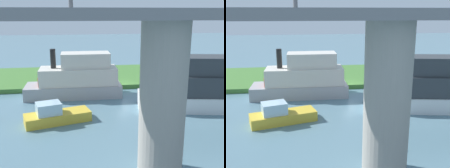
% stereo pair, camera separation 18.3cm
% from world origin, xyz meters
% --- Properties ---
extents(ground_plane, '(160.00, 160.00, 0.00)m').
position_xyz_m(ground_plane, '(0.00, 0.00, 0.00)').
color(ground_plane, slate).
extents(grassy_bank, '(80.00, 12.00, 0.50)m').
position_xyz_m(grassy_bank, '(0.00, -6.00, 0.25)').
color(grassy_bank, '#427533').
rests_on(grassy_bank, ground).
extents(bridge_pylon, '(2.40, 2.40, 8.21)m').
position_xyz_m(bridge_pylon, '(0.59, 16.72, 4.10)').
color(bridge_pylon, '#9E998E').
rests_on(bridge_pylon, ground).
extents(bridge_span, '(62.91, 4.30, 3.25)m').
position_xyz_m(bridge_span, '(0.59, 16.70, 8.71)').
color(bridge_span, slate).
rests_on(bridge_span, bridge_pylon).
extents(person_on_bank, '(0.51, 0.51, 1.39)m').
position_xyz_m(person_on_bank, '(0.87, -1.62, 1.20)').
color(person_on_bank, '#2D334C').
rests_on(person_on_bank, grassy_bank).
extents(mooring_post, '(0.20, 0.20, 0.71)m').
position_xyz_m(mooring_post, '(6.20, -1.66, 0.85)').
color(mooring_post, brown).
rests_on(mooring_post, grassy_bank).
extents(motorboat_white, '(10.75, 5.23, 5.26)m').
position_xyz_m(motorboat_white, '(-6.20, 7.27, 1.95)').
color(motorboat_white, white).
rests_on(motorboat_white, ground).
extents(skiff_small, '(9.81, 3.39, 4.99)m').
position_xyz_m(skiff_small, '(4.70, 1.85, 1.85)').
color(skiff_small, '#99999E').
rests_on(skiff_small, ground).
extents(houseboat_blue, '(5.43, 3.11, 1.71)m').
position_xyz_m(houseboat_blue, '(6.56, 8.74, 0.61)').
color(houseboat_blue, gold).
rests_on(houseboat_blue, ground).
extents(motorboat_red, '(4.32, 2.19, 1.37)m').
position_xyz_m(motorboat_red, '(-9.48, 3.09, 0.49)').
color(motorboat_red, gold).
rests_on(motorboat_red, ground).
extents(marker_buoy, '(0.50, 0.50, 0.50)m').
position_xyz_m(marker_buoy, '(-1.08, 14.41, 0.25)').
color(marker_buoy, orange).
rests_on(marker_buoy, ground).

